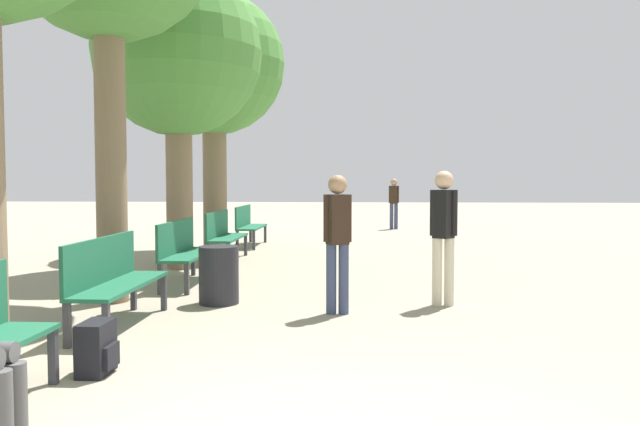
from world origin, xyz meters
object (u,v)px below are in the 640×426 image
Objects in this scene: bench_row_2 at (184,248)px; bench_row_4 at (248,223)px; pedestrian_mid at (337,235)px; bench_row_3 at (223,232)px; tree_row_3 at (214,67)px; bench_row_1 at (112,275)px; backpack at (97,348)px; pedestrian_far at (394,200)px; tree_row_2 at (178,55)px; trash_bin at (219,275)px; pedestrian_near at (444,229)px.

bench_row_4 is (0.00, 5.38, 0.00)m from bench_row_2.
bench_row_4 is 1.11× the size of pedestrian_mid.
bench_row_4 is at bearing 107.86° from pedestrian_mid.
pedestrian_mid is (2.35, -4.60, 0.37)m from bench_row_3.
pedestrian_mid is at bearing -72.14° from bench_row_4.
tree_row_3 is at bearing 96.96° from bench_row_2.
bench_row_1 is at bearing -90.00° from bench_row_3.
backpack is 0.27× the size of pedestrian_far.
bench_row_4 is 6.43m from pedestrian_far.
bench_row_1 is 0.34× the size of tree_row_2.
bench_row_3 reaches higher than backpack.
bench_row_2 is 2.48× the size of trash_bin.
bench_row_4 is at bearing 90.00° from bench_row_2.
bench_row_3 is 1.11× the size of pedestrian_mid.
bench_row_2 is at bearing -90.00° from bench_row_4.
pedestrian_far reaches higher than backpack.
pedestrian_near is at bearing -90.33° from pedestrian_far.
pedestrian_far is 12.37m from trash_bin.
pedestrian_far is at bearing 74.47° from bench_row_1.
pedestrian_near reaches higher than pedestrian_mid.
tree_row_3 reaches higher than tree_row_2.
tree_row_3 is at bearing 96.89° from backpack.
bench_row_1 is 4.22× the size of backpack.
bench_row_1 is at bearing -90.00° from bench_row_4.
bench_row_3 is (0.00, 5.38, 0.00)m from bench_row_1.
bench_row_3 is at bearing 101.68° from trash_bin.
pedestrian_near is 2.30× the size of trash_bin.
pedestrian_mid is 1.68m from trash_bin.
tree_row_3 is at bearing 114.76° from pedestrian_mid.
tree_row_3 is at bearing 126.25° from pedestrian_near.
bench_row_3 is 5.44m from pedestrian_near.
tree_row_3 is 3.47× the size of pedestrian_mid.
pedestrian_near is at bearing -20.38° from bench_row_2.
bench_row_2 is at bearing 159.62° from pedestrian_near.
bench_row_3 is 1.12× the size of pedestrian_far.
bench_row_2 is 3.05m from pedestrian_mid.
bench_row_1 is at bearing -159.76° from pedestrian_near.
bench_row_3 is 1.00× the size of bench_row_4.
bench_row_1 is 1.11× the size of pedestrian_mid.
pedestrian_near is at bearing -53.75° from tree_row_3.
tree_row_2 is 5.81m from pedestrian_near.
bench_row_4 is at bearing 97.11° from trash_bin.
trash_bin is at bearing 161.19° from pedestrian_mid.
bench_row_2 and bench_row_4 have the same top height.
backpack is 4.34m from pedestrian_near.
bench_row_3 is 5.18m from pedestrian_mid.
pedestrian_far is at bearing 65.02° from bench_row_3.
trash_bin is at bearing 56.69° from bench_row_1.
pedestrian_near is at bearing 1.08° from trash_bin.
bench_row_3 and bench_row_4 have the same top height.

